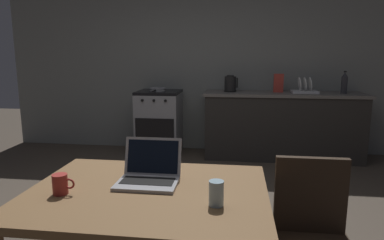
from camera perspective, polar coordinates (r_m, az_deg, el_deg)
ground_plane at (r=2.88m, az=-5.60°, el=-18.67°), size 12.00×12.00×0.00m
back_wall at (r=5.14m, az=4.31°, el=9.77°), size 6.40×0.10×2.67m
kitchen_counter at (r=4.91m, az=14.76°, el=-0.84°), size 2.16×0.64×0.92m
stove_oven at (r=4.99m, az=-5.46°, el=-0.38°), size 0.60×0.62×0.92m
dining_table at (r=1.82m, az=-7.41°, el=-13.48°), size 1.22×0.92×0.74m
chair at (r=1.97m, az=19.45°, el=-17.29°), size 0.40×0.40×0.88m
laptop at (r=1.88m, az=-7.18°, el=-8.96°), size 0.32×0.28×0.22m
electric_kettle at (r=4.80m, az=6.40°, el=6.00°), size 0.19×0.17×0.23m
bottle at (r=4.95m, az=24.06°, el=5.67°), size 0.08×0.08×0.30m
frying_pan at (r=4.90m, az=-5.83°, el=5.12°), size 0.24×0.41×0.05m
coffee_mug at (r=1.83m, az=-21.07°, el=-9.96°), size 0.11×0.07×0.10m
drinking_glass at (r=1.59m, az=4.07°, el=-12.08°), size 0.07×0.07×0.12m
cereal_box at (r=4.85m, az=14.22°, el=5.99°), size 0.13×0.05×0.25m
dish_rack at (r=4.89m, az=18.26°, el=4.89°), size 0.34×0.26×0.21m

